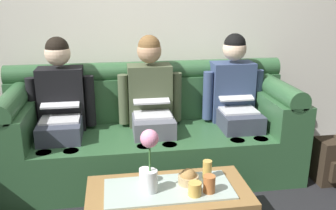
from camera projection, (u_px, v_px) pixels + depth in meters
The scene contains 12 objects.
back_wall_patterned at pixel (144, 5), 3.40m from camera, with size 6.00×0.12×2.90m, color silver.
couch at pixel (152, 133), 3.22m from camera, with size 2.50×0.88×0.96m.
person_left at pixel (61, 106), 3.02m from camera, with size 0.56×0.67×1.22m.
person_middle at pixel (151, 102), 3.13m from camera, with size 0.56×0.67×1.22m.
person_right at pixel (235, 98), 3.24m from camera, with size 0.56×0.67×1.22m.
coffee_table at pixel (169, 195), 2.33m from camera, with size 1.04×0.51×0.38m.
flower_vase at pixel (150, 159), 2.20m from camera, with size 0.11×0.11×0.41m.
snack_bowl at pixel (188, 178), 2.36m from camera, with size 0.13×0.13×0.11m.
cup_near_left at pixel (209, 184), 2.25m from camera, with size 0.08×0.08×0.11m, color #B26633.
cup_near_right at pixel (145, 176), 2.36m from camera, with size 0.07×0.07×0.10m, color white.
cup_far_center at pixel (195, 189), 2.22m from camera, with size 0.08×0.08×0.09m, color gold.
cup_far_left at pixel (207, 169), 2.42m from camera, with size 0.06×0.06×0.12m, color gold.
Camera 1 is at (-0.32, -1.82, 1.58)m, focal length 38.79 mm.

